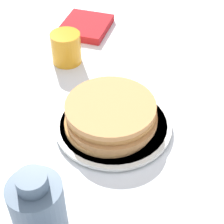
{
  "coord_description": "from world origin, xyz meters",
  "views": [
    {
      "loc": [
        -0.47,
        -0.25,
        0.52
      ],
      "look_at": [
        -0.01,
        0.0,
        0.04
      ],
      "focal_mm": 60.0,
      "sensor_mm": 36.0,
      "label": 1
    }
  ],
  "objects_px": {
    "cream_jug": "(34,202)",
    "plate": "(112,124)",
    "juice_glass": "(66,48)",
    "pancake_stack": "(110,115)"
  },
  "relations": [
    {
      "from": "cream_jug",
      "to": "juice_glass",
      "type": "bearing_deg",
      "value": 27.67
    },
    {
      "from": "pancake_stack",
      "to": "cream_jug",
      "type": "relative_size",
      "value": 1.61
    },
    {
      "from": "pancake_stack",
      "to": "cream_jug",
      "type": "height_order",
      "value": "cream_jug"
    },
    {
      "from": "plate",
      "to": "cream_jug",
      "type": "relative_size",
      "value": 2.03
    },
    {
      "from": "pancake_stack",
      "to": "cream_jug",
      "type": "xyz_separation_m",
      "value": [
        -0.23,
        -0.0,
        0.01
      ]
    },
    {
      "from": "cream_jug",
      "to": "plate",
      "type": "bearing_deg",
      "value": -0.4
    },
    {
      "from": "plate",
      "to": "juice_glass",
      "type": "xyz_separation_m",
      "value": [
        0.15,
        0.2,
        0.03
      ]
    },
    {
      "from": "pancake_stack",
      "to": "juice_glass",
      "type": "relative_size",
      "value": 2.44
    },
    {
      "from": "pancake_stack",
      "to": "cream_jug",
      "type": "distance_m",
      "value": 0.23
    },
    {
      "from": "plate",
      "to": "juice_glass",
      "type": "bearing_deg",
      "value": 54.11
    }
  ]
}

